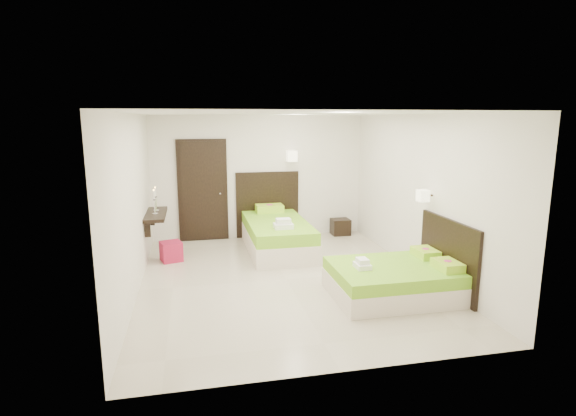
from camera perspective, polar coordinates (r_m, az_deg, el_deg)
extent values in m
plane|color=#BDB29C|center=(7.27, -0.28, -9.02)|extent=(5.50, 5.50, 0.00)
cube|color=beige|center=(8.76, -1.40, -4.24)|extent=(1.13, 2.26, 0.36)
cube|color=#69B41C|center=(8.69, -1.41, -2.37)|extent=(1.12, 2.24, 0.23)
cube|color=black|center=(9.70, -2.62, 0.46)|extent=(1.36, 0.05, 1.41)
cube|color=#AEE329|center=(9.46, -2.37, -0.06)|extent=(0.57, 0.38, 0.16)
cylinder|color=#DE3483|center=(9.44, -2.37, 0.43)|extent=(0.14, 0.14, 0.00)
cube|color=white|center=(8.06, -0.59, -2.29)|extent=(0.34, 0.25, 0.09)
cube|color=white|center=(8.04, -0.60, -1.67)|extent=(0.25, 0.19, 0.09)
cube|color=#FBF4CE|center=(9.51, 0.48, 6.61)|extent=(0.20, 0.20, 0.23)
cylinder|color=#2D2116|center=(9.58, 0.37, 6.65)|extent=(0.03, 0.16, 0.03)
cube|color=beige|center=(6.75, 13.18, -9.69)|extent=(1.75, 1.31, 0.28)
cube|color=#69B41C|center=(6.68, 13.26, -7.86)|extent=(1.73, 1.30, 0.18)
cube|color=black|center=(7.01, 19.62, -5.75)|extent=(0.05, 1.49, 1.09)
cube|color=#AEE329|center=(6.68, 19.59, -6.87)|extent=(0.30, 0.44, 0.12)
cylinder|color=#DE3483|center=(6.66, 19.63, -6.35)|extent=(0.11, 0.11, 0.00)
cube|color=#AEE329|center=(7.18, 17.04, -5.45)|extent=(0.30, 0.44, 0.12)
cylinder|color=#DE3483|center=(7.16, 17.07, -4.97)|extent=(0.11, 0.11, 0.00)
cube|color=white|center=(6.45, 9.41, -7.24)|extent=(0.19, 0.26, 0.07)
cube|color=white|center=(6.43, 9.43, -6.65)|extent=(0.14, 0.20, 0.07)
cube|color=#FBF4CE|center=(7.22, 16.76, 1.51)|extent=(0.16, 0.16, 0.18)
cylinder|color=#2D2116|center=(7.26, 17.31, 1.53)|extent=(0.16, 0.03, 0.03)
cube|color=black|center=(10.01, 6.67, -2.38)|extent=(0.40, 0.35, 0.35)
cube|color=maroon|center=(8.39, -14.61, -5.35)|extent=(0.44, 0.44, 0.35)
cube|color=black|center=(9.50, -10.77, 2.15)|extent=(1.02, 0.06, 2.14)
cube|color=black|center=(9.47, -10.77, 2.12)|extent=(0.88, 0.04, 2.06)
cylinder|color=silver|center=(9.46, -8.63, 1.87)|extent=(0.03, 0.10, 0.03)
cube|color=black|center=(8.48, -16.44, -0.78)|extent=(0.35, 1.20, 0.06)
cube|color=black|center=(8.08, -17.42, -2.50)|extent=(0.10, 0.04, 0.30)
cube|color=black|center=(8.96, -16.91, -1.16)|extent=(0.10, 0.04, 0.30)
cylinder|color=silver|center=(8.32, -16.52, -0.72)|extent=(0.10, 0.10, 0.02)
cylinder|color=silver|center=(8.30, -16.57, 0.09)|extent=(0.02, 0.02, 0.22)
cone|color=silver|center=(8.28, -16.62, 0.97)|extent=(0.07, 0.07, 0.04)
cylinder|color=white|center=(8.26, -16.66, 1.62)|extent=(0.02, 0.02, 0.15)
sphere|color=#FFB23F|center=(8.25, -16.69, 2.22)|extent=(0.02, 0.02, 0.02)
cylinder|color=silver|center=(8.62, -16.38, -0.32)|extent=(0.10, 0.10, 0.02)
cylinder|color=silver|center=(8.59, -16.42, 0.47)|extent=(0.02, 0.02, 0.22)
cone|color=silver|center=(8.57, -16.47, 1.32)|extent=(0.07, 0.07, 0.04)
cylinder|color=white|center=(8.56, -16.51, 1.95)|extent=(0.02, 0.02, 0.15)
sphere|color=#FFB23F|center=(8.54, -16.54, 2.52)|extent=(0.02, 0.02, 0.02)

